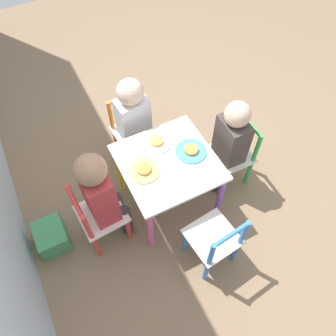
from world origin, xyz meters
The scene contains 13 objects.
ground_plane centered at (0.00, 0.00, 0.00)m, with size 6.00×6.00×0.00m, color #7F664C.
kids_table centered at (0.00, 0.00, 0.38)m, with size 0.54×0.54×0.45m.
chair_red centered at (-0.03, 0.48, 0.25)m, with size 0.28×0.28×0.51m.
chair_orange centered at (0.48, 0.03, 0.25)m, with size 0.28×0.28×0.51m.
chair_green centered at (-0.01, -0.48, 0.25)m, with size 0.27×0.27×0.51m.
chair_blue centered at (-0.47, -0.05, 0.25)m, with size 0.29×0.29×0.51m.
child_back centered at (-0.03, 0.42, 0.46)m, with size 0.21×0.22×0.78m.
child_right centered at (0.41, 0.03, 0.44)m, with size 0.22×0.21×0.73m.
child_front centered at (-0.01, -0.41, 0.43)m, with size 0.20×0.21×0.72m.
plate_back centered at (0.00, 0.15, 0.46)m, with size 0.18×0.18×0.03m.
plate_right centered at (0.15, 0.00, 0.46)m, with size 0.18×0.18×0.03m.
plate_front centered at (0.00, -0.15, 0.46)m, with size 0.18×0.18×0.03m.
storage_bin centered at (0.06, 0.77, 0.07)m, with size 0.21×0.18×0.15m.
Camera 1 is at (-0.98, 0.50, 1.97)m, focal length 35.00 mm.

